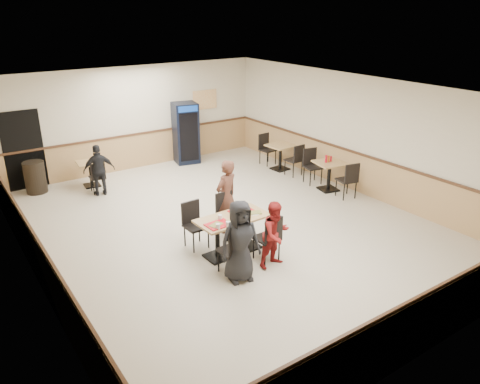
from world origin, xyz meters
TOP-DOWN VIEW (x-y plane):
  - ground at (0.00, 0.00)m, footprint 10.00×10.00m
  - room_shell at (1.78, 2.55)m, footprint 10.00×10.00m
  - main_table at (-0.55, -1.04)m, footprint 1.45×0.76m
  - main_chairs at (-0.61, -1.05)m, footprint 1.32×1.71m
  - diner_woman_left at (-0.98, -1.93)m, footprint 0.81×0.61m
  - diner_woman_right at (-0.17, -1.90)m, footprint 0.67×0.54m
  - diner_man_opposite at (-0.12, -0.16)m, footprint 0.67×0.53m
  - lone_diner at (-1.66, 3.42)m, footprint 0.84×0.49m
  - tabletop_clutter at (-0.58, -1.10)m, footprint 1.26×0.65m
  - side_table_near at (3.42, 0.34)m, footprint 0.85×0.85m
  - side_table_near_chair_south at (3.42, -0.28)m, footprint 0.53×0.53m
  - side_table_near_chair_north at (3.42, 0.96)m, footprint 0.53×0.53m
  - side_table_far at (3.42, 2.37)m, footprint 0.76×0.76m
  - side_table_far_chair_south at (3.42, 1.77)m, footprint 0.48×0.48m
  - side_table_far_chair_north at (3.42, 2.98)m, footprint 0.48×0.48m
  - condiment_caddy at (3.39, 0.39)m, footprint 0.23×0.06m
  - back_table at (-1.66, 4.20)m, footprint 0.70×0.70m
  - back_table_chair_lone at (-1.66, 3.65)m, footprint 0.44×0.44m
  - pepsi_cooler at (1.47, 4.59)m, footprint 0.83×0.83m
  - trash_bin at (-3.01, 4.55)m, footprint 0.53×0.53m

SIDE VIEW (x-z plane):
  - ground at x=0.00m, z-range 0.00..0.00m
  - trash_bin at x=-3.01m, z-range 0.00..0.84m
  - back_table_chair_lone at x=-1.66m, z-range 0.00..0.87m
  - back_table at x=-1.66m, z-range 0.11..0.80m
  - side_table_far_chair_south at x=3.42m, z-range 0.00..0.96m
  - side_table_far_chair_north at x=3.42m, z-range 0.00..0.96m
  - main_chairs at x=-0.61m, z-range 0.00..0.97m
  - side_table_near_chair_south at x=3.42m, z-range 0.00..0.98m
  - side_table_near_chair_north at x=3.42m, z-range 0.00..0.98m
  - side_table_far at x=3.42m, z-range 0.12..0.88m
  - main_table at x=-0.55m, z-range 0.13..0.89m
  - side_table_near at x=3.42m, z-range 0.13..0.90m
  - room_shell at x=1.78m, z-range -4.42..5.58m
  - diner_woman_right at x=-0.17m, z-range 0.00..1.29m
  - lone_diner at x=-1.66m, z-range 0.00..1.34m
  - diner_woman_left at x=-0.98m, z-range 0.00..1.51m
  - tabletop_clutter at x=-0.58m, z-range 0.73..0.85m
  - diner_man_opposite at x=-0.12m, z-range 0.00..1.61m
  - condiment_caddy at x=3.39m, z-range 0.76..0.96m
  - pepsi_cooler at x=1.47m, z-range 0.00..1.86m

